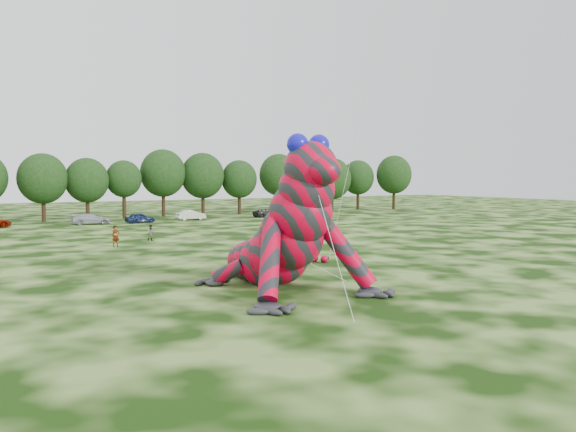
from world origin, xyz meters
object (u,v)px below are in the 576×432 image
Objects in this scene: tree_8 at (87,189)px; tree_16 at (358,185)px; tree_14 at (306,185)px; spectator_3 at (311,221)px; inflatable_gecko at (267,212)px; flying_kite at (384,8)px; tree_12 at (239,187)px; car_7 at (295,212)px; tree_17 at (394,182)px; car_6 at (268,213)px; car_3 at (91,219)px; spectator_2 at (311,223)px; car_5 at (191,215)px; tree_13 at (279,184)px; tree_9 at (124,189)px; tree_15 at (332,184)px; tree_11 at (203,184)px; spectator_0 at (116,236)px; car_4 at (140,218)px; spectator_1 at (151,233)px; tree_7 at (43,187)px; tree_10 at (163,183)px.

tree_16 reaches higher than tree_8.
spectator_3 is (-16.46, -28.74, -3.79)m from tree_14.
inflatable_gecko is 0.83× the size of flying_kite.
tree_12 is 1.86× the size of car_7.
car_6 is at bearing -166.97° from tree_17.
car_3 is 3.14× the size of spectator_2.
spectator_2 is at bearing -169.02° from car_5.
spectator_2 reaches higher than car_3.
tree_13 is (30.82, 56.04, 0.85)m from inflatable_gecko.
tree_9 is 5.53× the size of spectator_2.
tree_15 is 37.44m from spectator_2.
flying_kite is at bearing -97.21° from tree_11.
car_3 is at bearing 87.43° from inflatable_gecko.
flying_kite is 10.73× the size of spectator_0.
car_4 is 2.52× the size of spectator_1.
inflatable_gecko is 35.69m from spectator_3.
tree_11 is 5.54× the size of spectator_3.
tree_7 is 31.55m from spectator_1.
tree_15 reaches higher than spectator_1.
tree_8 reaches higher than car_3.
inflatable_gecko is 70.65m from tree_15.
flying_kite is 5.16× the size of car_4.
spectator_3 reaches higher than car_5.
car_7 is (29.55, 48.32, -3.51)m from inflatable_gecko.
car_6 is 2.62× the size of spectator_3.
tree_8 reaches higher than tree_9.
inflatable_gecko is 55.90m from tree_8.
tree_14 is 40.05m from car_3.
tree_10 reaches higher than tree_16.
tree_17 is (38.16, -1.53, 0.11)m from tree_11.
tree_9 is (11.15, 0.54, -0.40)m from tree_7.
spectator_0 is at bearing -142.19° from spectator_1.
tree_8 is 42.70m from tree_15.
tree_17 is (62.03, -0.14, 0.41)m from tree_7.
tree_11 is at bearing 82.79° from flying_kite.
spectator_1 is 5.00m from spectator_0.
inflatable_gecko is 56.46m from tree_9.
tree_16 is 5.99× the size of spectator_1.
tree_11 is at bearing 62.71° from spectator_1.
tree_14 reaches higher than car_3.
tree_10 reaches higher than tree_13.
tree_15 is at bearing -1.49° from tree_10.
car_3 is at bearing 105.10° from flying_kite.
tree_9 is 18.95m from tree_12.
spectator_1 is (-4.49, -21.81, 0.11)m from car_4.
car_6 is (26.39, 0.52, -0.05)m from car_3.
tree_8 is 34.53m from spectator_3.
tree_7 is at bearing 103.22° from spectator_1.
car_4 is at bearing 120.07° from spectator_2.
tree_11 is at bearing 179.02° from tree_15.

